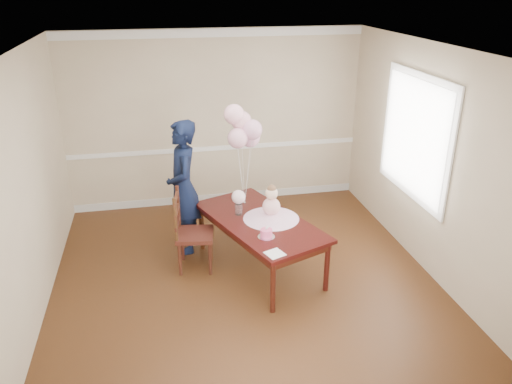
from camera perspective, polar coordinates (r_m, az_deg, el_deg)
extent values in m
cube|color=#341C0D|center=(6.02, -1.08, -10.61)|extent=(4.50, 5.00, 0.00)
cube|color=white|center=(5.03, -1.32, 15.79)|extent=(4.50, 5.00, 0.02)
cube|color=tan|center=(7.73, -4.60, 8.20)|extent=(4.50, 0.02, 2.70)
cube|color=tan|center=(3.27, 7.12, -14.92)|extent=(4.50, 0.02, 2.70)
cube|color=tan|center=(5.48, -25.01, -0.51)|extent=(0.02, 5.00, 2.70)
cube|color=tan|center=(6.17, 19.86, 2.88)|extent=(0.02, 5.00, 2.70)
cube|color=white|center=(7.85, -4.49, 5.01)|extent=(4.50, 0.02, 0.07)
cube|color=silver|center=(7.49, -4.92, 17.67)|extent=(4.50, 0.02, 0.12)
cube|color=silver|center=(8.15, -4.30, -0.60)|extent=(4.50, 0.02, 0.12)
cube|color=white|center=(6.50, 17.74, 6.06)|extent=(0.02, 1.66, 1.56)
cube|color=white|center=(6.50, 17.60, 6.05)|extent=(0.01, 1.50, 1.40)
cube|color=black|center=(6.03, 0.44, -3.38)|extent=(1.49, 2.00, 0.04)
cube|color=black|center=(6.06, 0.44, -3.95)|extent=(1.37, 1.88, 0.09)
cylinder|color=black|center=(5.43, 1.93, -10.83)|extent=(0.08, 0.08, 0.63)
cylinder|color=black|center=(5.83, 8.09, -8.46)|extent=(0.08, 0.08, 0.63)
cylinder|color=black|center=(6.65, -6.21, -4.06)|extent=(0.08, 0.08, 0.63)
cylinder|color=black|center=(6.98, -0.72, -2.53)|extent=(0.08, 0.08, 0.63)
cone|color=#EBADD0|center=(6.03, 1.75, -2.66)|extent=(0.88, 0.88, 0.09)
sphere|color=#F99DC6|center=(5.98, 1.76, -1.65)|extent=(0.22, 0.22, 0.22)
sphere|color=#FFD3AF|center=(5.91, 1.78, -0.16)|extent=(0.15, 0.15, 0.15)
sphere|color=brown|center=(5.89, 1.79, 0.32)|extent=(0.11, 0.11, 0.11)
cylinder|color=silver|center=(5.63, 1.18, -5.14)|extent=(0.26, 0.26, 0.01)
cylinder|color=#F64D8A|center=(5.61, 1.19, -4.70)|extent=(0.17, 0.17, 0.09)
sphere|color=silver|center=(5.58, 1.19, -4.18)|extent=(0.03, 0.03, 0.03)
sphere|color=white|center=(5.61, 1.32, -4.04)|extent=(0.03, 0.03, 0.03)
cylinder|color=white|center=(6.13, -1.99, -1.95)|extent=(0.12, 0.12, 0.14)
sphere|color=silver|center=(6.06, -2.01, -0.57)|extent=(0.17, 0.17, 0.17)
cube|color=white|center=(5.31, 2.16, -7.06)|extent=(0.23, 0.23, 0.01)
cylinder|color=silver|center=(6.43, -1.31, -1.28)|extent=(0.05, 0.05, 0.02)
sphere|color=#E4A1B7|center=(6.07, -2.11, 6.16)|extent=(0.25, 0.25, 0.25)
sphere|color=#DE9DBE|center=(6.10, -0.45, 7.14)|extent=(0.25, 0.25, 0.25)
sphere|color=#E8A5B3|center=(6.15, -1.70, 8.13)|extent=(0.25, 0.25, 0.25)
sphere|color=#FFB4C6|center=(6.10, -2.53, 8.85)|extent=(0.25, 0.25, 0.25)
sphere|color=#E4A2C4|center=(6.26, -0.68, 6.27)|extent=(0.25, 0.25, 0.25)
cylinder|color=silver|center=(6.26, -1.69, 1.76)|extent=(0.08, 0.03, 0.75)
cylinder|color=silver|center=(6.27, -0.89, 2.24)|extent=(0.10, 0.01, 0.84)
cylinder|color=white|center=(6.29, -1.49, 2.75)|extent=(0.02, 0.09, 0.93)
cylinder|color=white|center=(6.26, -1.89, 3.07)|extent=(0.10, 0.06, 1.02)
cylinder|color=white|center=(6.36, -0.99, 1.88)|extent=(0.10, 0.11, 0.70)
cube|color=#39150F|center=(6.18, -6.99, -4.87)|extent=(0.51, 0.51, 0.05)
cylinder|color=#38170F|center=(6.16, -8.70, -7.64)|extent=(0.05, 0.05, 0.44)
cylinder|color=#33150E|center=(6.13, -5.28, -7.61)|extent=(0.05, 0.05, 0.44)
cylinder|color=black|center=(6.47, -8.41, -5.98)|extent=(0.05, 0.05, 0.44)
cylinder|color=#3E1F11|center=(6.45, -5.16, -5.94)|extent=(0.05, 0.05, 0.44)
cylinder|color=#37200F|center=(5.91, -9.20, -3.21)|extent=(0.05, 0.05, 0.57)
cylinder|color=#37180F|center=(6.24, -8.87, -1.72)|extent=(0.05, 0.05, 0.57)
cube|color=black|center=(6.12, -8.96, -3.47)|extent=(0.09, 0.40, 0.05)
cube|color=#3A1B10|center=(6.05, -9.06, -2.10)|extent=(0.09, 0.40, 0.05)
cube|color=#3C1C10|center=(5.99, -9.15, -0.70)|extent=(0.09, 0.40, 0.05)
imported|color=black|center=(6.46, -8.30, 0.50)|extent=(0.46, 0.66, 1.76)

